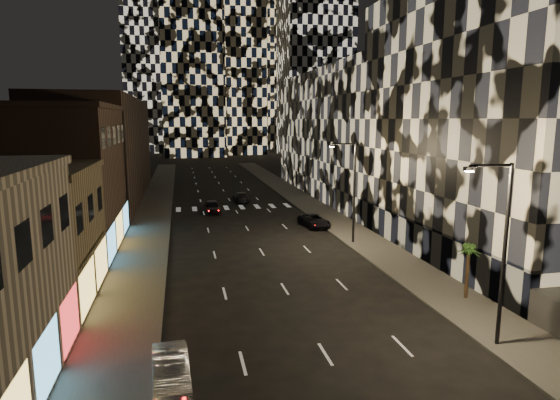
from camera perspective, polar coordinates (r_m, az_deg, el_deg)
name	(u,v)px	position (r m, az deg, el deg)	size (l,w,h in m)	color
sidewalk_left	(154,210)	(60.12, -15.15, -1.17)	(4.00, 120.00, 0.15)	#47443F
sidewalk_right	(309,204)	(62.24, 3.55, -0.48)	(4.00, 120.00, 0.15)	#47443F
curb_left	(171,209)	(60.03, -13.14, -1.10)	(0.20, 120.00, 0.15)	#4C4C47
curb_right	(294,205)	(61.72, 1.68, -0.55)	(0.20, 120.00, 0.15)	#4C4C47
retail_tan	(4,240)	(32.57, -30.58, -4.27)	(10.00, 10.00, 8.00)	#796748
retail_brown	(55,181)	(44.07, -25.73, 2.11)	(10.00, 15.00, 12.00)	#453027
retail_filler_left	(103,150)	(69.91, -20.74, 5.76)	(10.00, 40.00, 14.00)	#453027
midrise_right	(514,121)	(42.69, 26.66, 8.57)	(16.00, 25.00, 22.00)	#232326
midrise_base	(421,240)	(39.59, 16.81, -4.74)	(0.60, 25.00, 3.00)	#383838
midrise_filler_right	(362,134)	(71.14, 9.96, 7.91)	(16.00, 40.00, 18.00)	#232326
streetlight_near	(501,242)	(24.78, 25.32, -4.68)	(2.55, 0.25, 9.00)	black
streetlight_far	(352,185)	(42.12, 8.75, 1.77)	(2.55, 0.25, 9.00)	black
car_silver_parked	(171,370)	(21.47, -13.15, -19.57)	(1.49, 4.27, 1.41)	#A5A6AB
car_dark_midlane	(212,207)	(57.05, -8.26, -0.81)	(1.78, 4.43, 1.51)	black
car_dark_oncoming	(241,197)	(64.49, -4.78, 0.40)	(1.88, 4.62, 1.34)	black
car_dark_rightlane	(314,221)	(49.25, 4.18, -2.53)	(2.21, 4.79, 1.33)	black
palm_tree	(469,253)	(31.23, 22.01, -6.05)	(1.76, 1.75, 3.46)	#47331E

